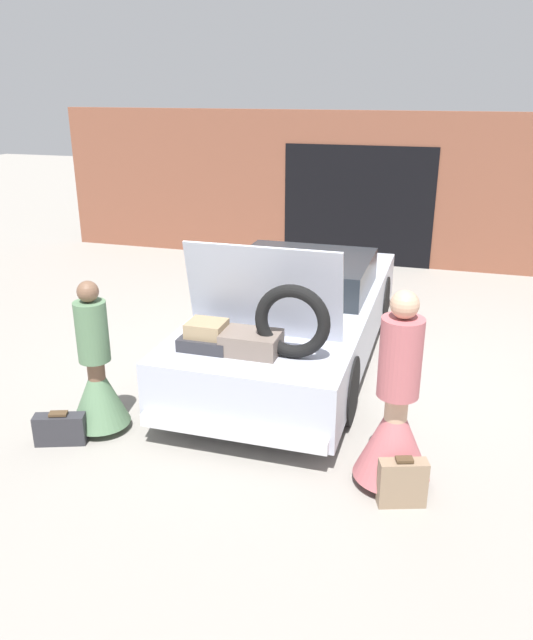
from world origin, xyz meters
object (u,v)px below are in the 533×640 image
person_left (97,379)px  car (296,314)px  person_right (395,419)px  suitcase_beside_left_person (60,429)px  suitcase_beside_right_person (402,483)px

person_left → car: bearing=151.6°
person_right → suitcase_beside_left_person: bearing=102.2°
person_right → suitcase_beside_right_person: person_right is taller
person_right → suitcase_beside_left_person: size_ratio=3.49×
person_right → suitcase_beside_right_person: (0.11, -0.28, -0.41)m
person_right → suitcase_beside_right_person: 0.51m
suitcase_beside_left_person → suitcase_beside_right_person: bearing=-0.2°
car → suitcase_beside_left_person: 3.11m
person_right → suitcase_beside_left_person: (-3.09, -0.26, -0.47)m
person_right → suitcase_beside_left_person: 3.13m
person_left → suitcase_beside_right_person: (2.98, -0.37, -0.34)m
suitcase_beside_right_person → person_left: bearing=173.0°
car → suitcase_beside_right_person: (1.54, -2.60, -0.37)m
car → suitcase_beside_right_person: car is taller
person_left → suitcase_beside_left_person: person_left is taller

